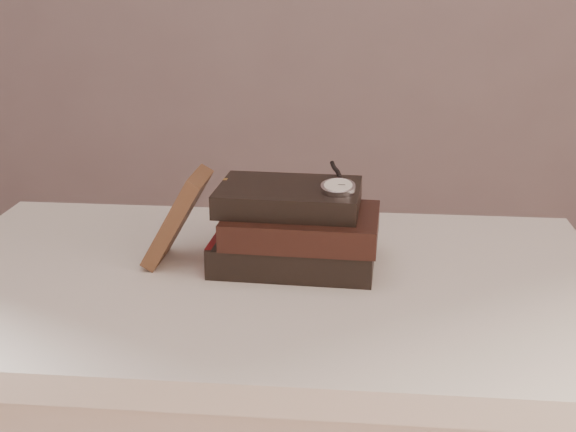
# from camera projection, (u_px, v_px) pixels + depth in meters

# --- Properties ---
(table) EXTENTS (1.00, 0.60, 0.75)m
(table) POSITION_uv_depth(u_px,v_px,m) (264.00, 331.00, 1.13)
(table) COLOR silver
(table) RESTS_ON ground
(book_stack) EXTENTS (0.25, 0.18, 0.12)m
(book_stack) POSITION_uv_depth(u_px,v_px,m) (296.00, 229.00, 1.13)
(book_stack) COLOR black
(book_stack) RESTS_ON table
(journal) EXTENTS (0.10, 0.10, 0.14)m
(journal) POSITION_uv_depth(u_px,v_px,m) (177.00, 217.00, 1.13)
(journal) COLOR #3F2618
(journal) RESTS_ON table
(pocket_watch) EXTENTS (0.05, 0.15, 0.02)m
(pocket_watch) POSITION_uv_depth(u_px,v_px,m) (338.00, 186.00, 1.09)
(pocket_watch) COLOR silver
(pocket_watch) RESTS_ON book_stack
(eyeglasses) EXTENTS (0.10, 0.12, 0.05)m
(eyeglasses) POSITION_uv_depth(u_px,v_px,m) (249.00, 202.00, 1.21)
(eyeglasses) COLOR silver
(eyeglasses) RESTS_ON book_stack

